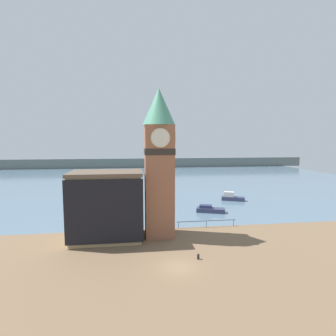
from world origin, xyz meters
The scene contains 9 objects.
ground_plane centered at (0.00, 0.00, 0.00)m, with size 160.00×160.00×0.00m, color brown.
water centered at (0.00, 73.31, 0.00)m, with size 160.00×120.00×0.00m.
far_shoreline centered at (0.00, 113.31, 2.50)m, with size 180.00×3.00×5.00m.
pier_railing centered at (6.92, 13.06, 0.95)m, with size 10.00×0.08×1.09m.
clock_tower centered at (-1.16, 10.51, 11.60)m, with size 4.80×4.80×21.85m.
pier_building centered at (-8.83, 9.76, 4.97)m, with size 10.30×6.73×9.91m.
boat_near centered at (10.10, 21.84, 0.56)m, with size 5.92×3.63×1.47m.
boat_far centered at (18.36, 31.30, 0.75)m, with size 5.59×3.59×2.07m.
mooring_bollard_near centered at (2.71, 1.64, 0.37)m, with size 0.31×0.31×0.68m.
Camera 1 is at (-4.82, -27.98, 14.21)m, focal length 28.00 mm.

